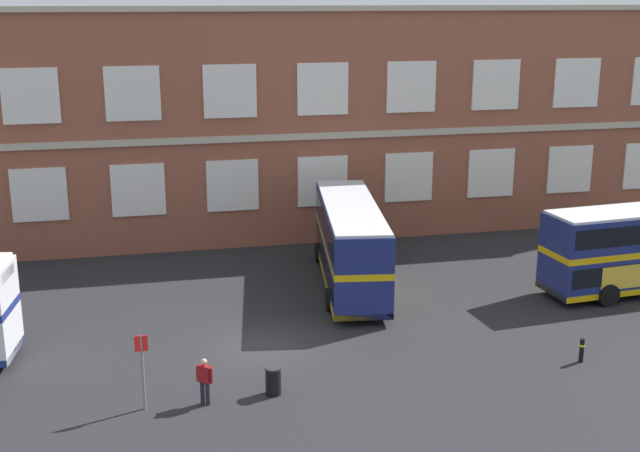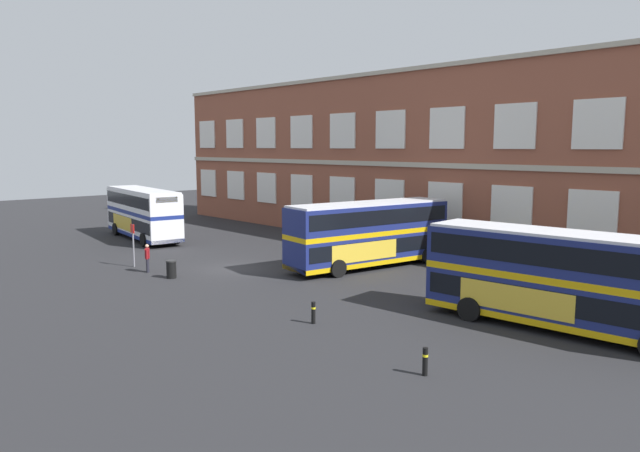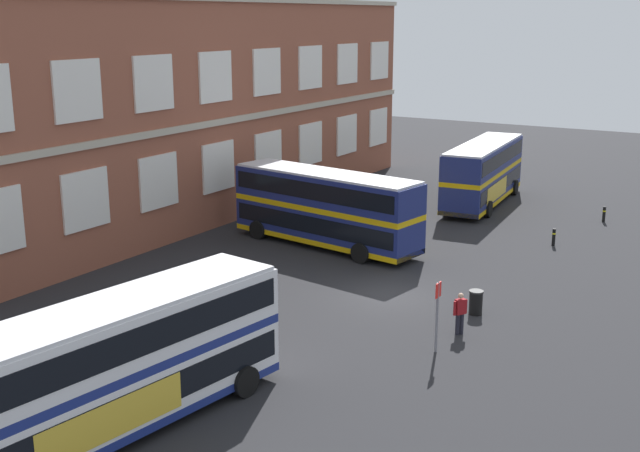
% 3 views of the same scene
% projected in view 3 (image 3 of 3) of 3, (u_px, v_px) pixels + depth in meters
% --- Properties ---
extents(ground_plane, '(120.00, 120.00, 0.00)m').
position_uv_depth(ground_plane, '(350.00, 288.00, 36.67)').
color(ground_plane, '#232326').
extents(brick_terminal_building, '(55.77, 8.19, 13.15)m').
position_uv_depth(brick_terminal_building, '(100.00, 123.00, 43.61)').
color(brick_terminal_building, brown).
rests_on(brick_terminal_building, ground).
extents(double_decker_near, '(11.25, 4.03, 4.07)m').
position_uv_depth(double_decker_near, '(121.00, 363.00, 23.60)').
color(double_decker_near, silver).
rests_on(double_decker_near, ground).
extents(double_decker_middle, '(4.17, 11.26, 4.07)m').
position_uv_depth(double_decker_middle, '(326.00, 207.00, 42.87)').
color(double_decker_middle, navy).
rests_on(double_decker_middle, ground).
extents(double_decker_far, '(11.19, 3.59, 4.07)m').
position_uv_depth(double_decker_far, '(483.00, 172.00, 52.52)').
color(double_decker_far, navy).
rests_on(double_decker_far, ground).
extents(waiting_passenger, '(0.59, 0.43, 1.70)m').
position_uv_depth(waiting_passenger, '(460.00, 312.00, 31.14)').
color(waiting_passenger, black).
rests_on(waiting_passenger, ground).
extents(bus_stand_flag, '(0.44, 0.10, 2.70)m').
position_uv_depth(bus_stand_flag, '(437.00, 310.00, 29.32)').
color(bus_stand_flag, slate).
rests_on(bus_stand_flag, ground).
extents(station_litter_bin, '(0.60, 0.60, 1.03)m').
position_uv_depth(station_litter_bin, '(476.00, 302.00, 33.37)').
color(station_litter_bin, black).
rests_on(station_litter_bin, ground).
extents(safety_bollard_west, '(0.19, 0.19, 0.95)m').
position_uv_depth(safety_bollard_west, '(604.00, 214.00, 48.38)').
color(safety_bollard_west, black).
rests_on(safety_bollard_west, ground).
extents(safety_bollard_east, '(0.19, 0.19, 0.95)m').
position_uv_depth(safety_bollard_east, '(554.00, 237.00, 43.37)').
color(safety_bollard_east, black).
rests_on(safety_bollard_east, ground).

